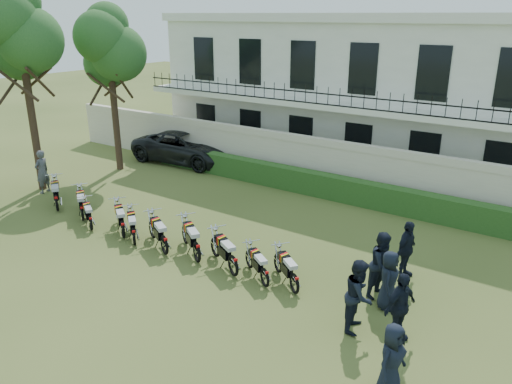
% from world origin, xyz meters
% --- Properties ---
extents(ground, '(100.00, 100.00, 0.00)m').
position_xyz_m(ground, '(0.00, 0.00, 0.00)').
color(ground, '#415120').
rests_on(ground, ground).
extents(perimeter_wall, '(30.00, 0.35, 2.30)m').
position_xyz_m(perimeter_wall, '(0.00, 8.00, 1.17)').
color(perimeter_wall, beige).
rests_on(perimeter_wall, ground).
extents(hedge, '(18.00, 0.60, 1.00)m').
position_xyz_m(hedge, '(1.00, 7.20, 0.50)').
color(hedge, '#1C4217').
rests_on(hedge, ground).
extents(building, '(20.40, 9.60, 7.40)m').
position_xyz_m(building, '(0.00, 13.96, 3.71)').
color(building, white).
rests_on(building, ground).
extents(tree_west_mid, '(3.40, 3.20, 8.82)m').
position_xyz_m(tree_west_mid, '(-9.46, 1.00, 6.67)').
color(tree_west_mid, '#473323').
rests_on(tree_west_mid, ground).
extents(tree_west_near, '(3.40, 3.20, 7.90)m').
position_xyz_m(tree_west_near, '(-8.96, 5.00, 5.89)').
color(tree_west_near, '#473323').
rests_on(tree_west_near, ground).
extents(motorcycle_0, '(1.80, 1.26, 1.15)m').
position_xyz_m(motorcycle_0, '(-6.55, -0.29, 0.53)').
color(motorcycle_0, black).
rests_on(motorcycle_0, ground).
extents(motorcycle_1, '(1.67, 1.22, 1.08)m').
position_xyz_m(motorcycle_1, '(-4.92, -0.34, 0.50)').
color(motorcycle_1, black).
rests_on(motorcycle_1, ground).
extents(motorcycle_2, '(1.56, 0.95, 0.95)m').
position_xyz_m(motorcycle_2, '(-3.95, -0.73, 0.44)').
color(motorcycle_2, black).
rests_on(motorcycle_2, ground).
extents(motorcycle_3, '(1.68, 1.19, 1.07)m').
position_xyz_m(motorcycle_3, '(-2.49, -0.52, 0.50)').
color(motorcycle_3, black).
rests_on(motorcycle_3, ground).
extents(motorcycle_4, '(1.53, 1.24, 1.02)m').
position_xyz_m(motorcycle_4, '(-1.76, -0.68, 0.47)').
color(motorcycle_4, black).
rests_on(motorcycle_4, ground).
extents(motorcycle_5, '(1.84, 1.08, 1.11)m').
position_xyz_m(motorcycle_5, '(-0.41, -0.61, 0.51)').
color(motorcycle_5, black).
rests_on(motorcycle_5, ground).
extents(motorcycle_6, '(1.81, 1.25, 1.15)m').
position_xyz_m(motorcycle_6, '(0.79, -0.42, 0.53)').
color(motorcycle_6, black).
rests_on(motorcycle_6, ground).
extents(motorcycle_7, '(1.84, 1.08, 1.11)m').
position_xyz_m(motorcycle_7, '(2.25, -0.47, 0.51)').
color(motorcycle_7, black).
rests_on(motorcycle_7, ground).
extents(motorcycle_8, '(1.52, 1.05, 0.96)m').
position_xyz_m(motorcycle_8, '(3.36, -0.46, 0.44)').
color(motorcycle_8, black).
rests_on(motorcycle_8, ground).
extents(motorcycle_9, '(1.54, 1.19, 1.01)m').
position_xyz_m(motorcycle_9, '(4.24, -0.30, 0.47)').
color(motorcycle_9, black).
rests_on(motorcycle_9, ground).
extents(suv, '(6.02, 3.14, 1.62)m').
position_xyz_m(suv, '(-7.05, 7.84, 0.81)').
color(suv, black).
rests_on(suv, ground).
extents(inspector, '(0.56, 0.75, 1.89)m').
position_xyz_m(inspector, '(-8.99, 0.77, 0.95)').
color(inspector, '#5B5B60').
rests_on(inspector, ground).
extents(officer_0, '(0.65, 0.87, 1.61)m').
position_xyz_m(officer_0, '(7.79, -2.51, 0.80)').
color(officer_0, black).
rests_on(officer_0, ground).
extents(officer_1, '(0.86, 1.02, 1.87)m').
position_xyz_m(officer_1, '(6.33, -0.80, 0.93)').
color(officer_1, black).
rests_on(officer_1, ground).
extents(officer_2, '(0.75, 1.12, 1.76)m').
position_xyz_m(officer_2, '(7.30, -0.68, 0.88)').
color(officer_2, black).
rests_on(officer_2, ground).
extents(officer_3, '(0.65, 0.87, 1.62)m').
position_xyz_m(officer_3, '(6.60, 0.51, 0.81)').
color(officer_3, black).
rests_on(officer_3, ground).
extents(officer_4, '(0.90, 1.05, 1.89)m').
position_xyz_m(officer_4, '(6.23, 1.00, 0.94)').
color(officer_4, black).
rests_on(officer_4, ground).
extents(officer_5, '(0.55, 1.07, 1.75)m').
position_xyz_m(officer_5, '(6.42, 2.41, 0.88)').
color(officer_5, black).
rests_on(officer_5, ground).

